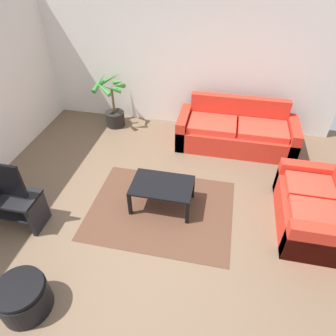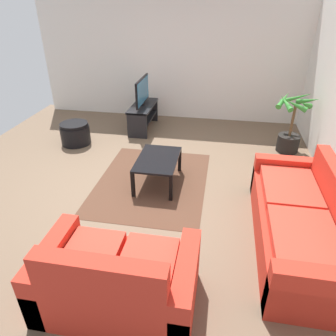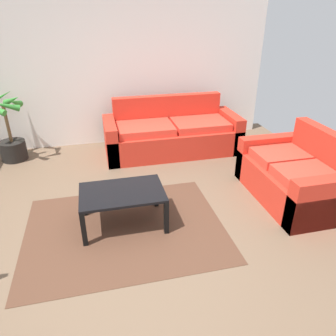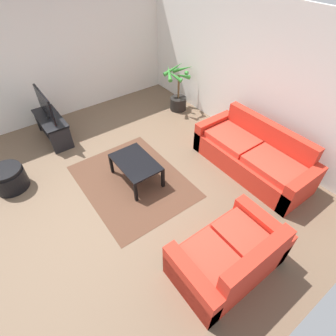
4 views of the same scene
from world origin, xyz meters
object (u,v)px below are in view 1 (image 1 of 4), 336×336
(couch_loveseat, at_px, (315,210))
(tv_stand, at_px, (4,204))
(coffee_table, at_px, (162,187))
(ottoman, at_px, (24,297))
(couch_main, at_px, (236,132))
(potted_palm, at_px, (113,107))

(couch_loveseat, relative_size, tv_stand, 1.33)
(tv_stand, bearing_deg, coffee_table, 19.74)
(tv_stand, height_order, ottoman, tv_stand)
(couch_loveseat, bearing_deg, couch_main, 122.37)
(potted_palm, xyz_separation_m, ottoman, (0.40, -4.09, -0.22))
(coffee_table, distance_m, ottoman, 2.24)
(couch_loveseat, xyz_separation_m, ottoman, (-3.39, -1.99, -0.09))
(couch_loveseat, height_order, potted_palm, potted_palm)
(tv_stand, bearing_deg, ottoman, -48.82)
(coffee_table, relative_size, ottoman, 1.62)
(tv_stand, relative_size, coffee_table, 1.19)
(potted_palm, height_order, ottoman, potted_palm)
(coffee_table, xyz_separation_m, ottoman, (-1.17, -1.91, -0.17))
(tv_stand, height_order, potted_palm, potted_palm)
(couch_loveseat, distance_m, tv_stand, 4.46)
(couch_main, xyz_separation_m, coffee_table, (-1.05, -1.92, 0.08))
(couch_main, relative_size, potted_palm, 2.05)
(tv_stand, bearing_deg, potted_palm, 78.71)
(couch_main, xyz_separation_m, couch_loveseat, (1.17, -1.84, -0.01))
(couch_main, distance_m, coffee_table, 2.19)
(couch_main, distance_m, ottoman, 4.43)
(couch_loveseat, bearing_deg, tv_stand, -169.02)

